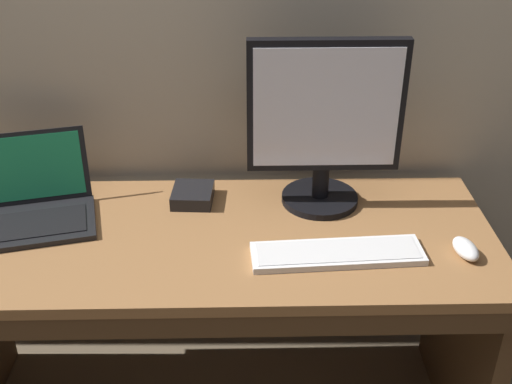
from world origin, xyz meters
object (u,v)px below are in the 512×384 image
at_px(wired_keyboard, 337,253).
at_px(computer_mouse, 466,249).
at_px(external_drive_box, 193,195).
at_px(external_monitor, 325,124).
at_px(laptop_black, 37,206).

xyz_separation_m(wired_keyboard, computer_mouse, (0.35, -0.00, 0.01)).
distance_m(computer_mouse, external_drive_box, 0.83).
xyz_separation_m(external_monitor, computer_mouse, (0.37, -0.29, -0.25)).
xyz_separation_m(external_monitor, external_drive_box, (-0.40, 0.02, -0.25)).
height_order(laptop_black, external_monitor, external_monitor).
relative_size(laptop_black, computer_mouse, 3.59).
bearing_deg(wired_keyboard, computer_mouse, -0.19).
height_order(laptop_black, external_drive_box, laptop_black).
height_order(laptop_black, wired_keyboard, laptop_black).
bearing_deg(laptop_black, external_drive_box, 11.72).
relative_size(computer_mouse, external_drive_box, 0.77).
distance_m(laptop_black, wired_keyboard, 0.90).
distance_m(laptop_black, external_monitor, 0.89).
bearing_deg(computer_mouse, laptop_black, 158.40).
relative_size(external_monitor, wired_keyboard, 1.10).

